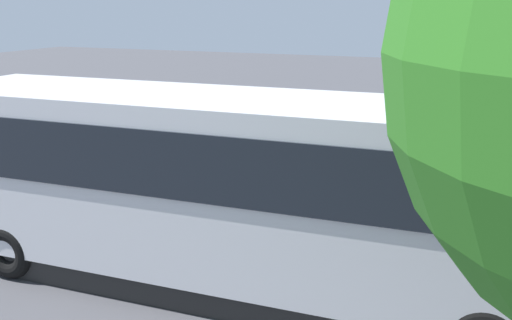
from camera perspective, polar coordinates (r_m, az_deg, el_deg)
ground_plane at (r=14.07m, az=2.68°, el=-4.55°), size 80.00×80.00×0.00m
tour_bus at (r=9.71m, az=-1.66°, el=-3.35°), size 11.14×2.74×3.25m
spectator_far_left at (r=12.11m, az=15.66°, el=-3.36°), size 0.57×0.39×1.69m
spectator_left at (r=12.31m, az=10.21°, el=-2.45°), size 0.57×0.38×1.78m
spectator_centre at (r=12.26m, az=4.96°, el=-2.63°), size 0.58×0.34×1.69m
spectator_right at (r=12.58m, az=-0.52°, el=-1.77°), size 0.58×0.37×1.80m
spectator_far_right at (r=13.16m, az=-4.80°, el=-1.43°), size 0.57×0.32×1.68m
parked_motorcycle_silver at (r=13.30m, az=-10.25°, el=-3.75°), size 2.05×0.61×0.99m
parked_motorcycle_dark at (r=11.73m, az=10.78°, el=-6.36°), size 2.05×0.58×0.99m
stunt_motorcycle at (r=16.76m, az=-7.32°, el=2.31°), size 1.78×1.01×1.90m
bay_line_a at (r=13.59m, az=17.86°, el=-5.99°), size 0.14×4.81×0.01m
bay_line_b at (r=14.07m, az=5.63°, el=-4.59°), size 0.14×4.09×0.01m
bay_line_c at (r=15.13m, az=-5.29°, el=-3.16°), size 0.14×4.17×0.01m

